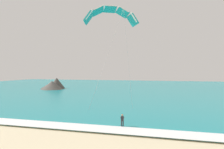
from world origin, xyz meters
TOP-DOWN VIEW (x-y plane):
  - sea at (0.00, 70.63)m, footprint 200.00×120.00m
  - surf_foam at (0.00, 11.63)m, footprint 200.00×3.01m
  - surfboard at (-2.91, 13.42)m, footprint 0.69×1.46m
  - kitesurfer at (-2.92, 13.44)m, footprint 0.58×0.58m
  - kite_primary at (-6.00, 19.07)m, footprint 7.62×7.49m
  - headland_left at (-38.88, 58.26)m, footprint 10.00×10.93m

SIDE VIEW (x-z plane):
  - surfboard at x=-2.91m, z-range -0.02..0.07m
  - sea at x=0.00m, z-range 0.00..0.20m
  - surf_foam at x=0.00m, z-range 0.20..0.24m
  - kitesurfer at x=-2.92m, z-range 0.10..1.79m
  - headland_left at x=-38.88m, z-range -0.54..3.66m
  - kite_primary at x=-6.00m, z-range 7.69..23.17m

